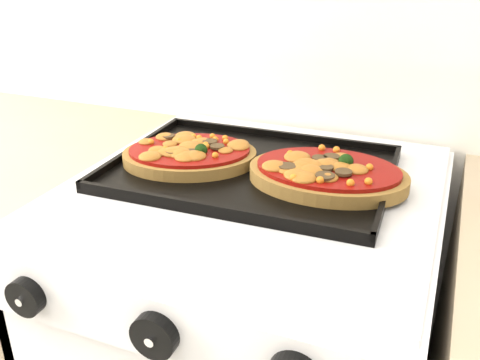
% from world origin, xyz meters
% --- Properties ---
extents(control_panel, '(0.60, 0.02, 0.09)m').
position_xyz_m(control_panel, '(-0.02, 1.39, 0.85)').
color(control_panel, white).
rests_on(control_panel, stove).
extents(knob_left, '(0.05, 0.02, 0.05)m').
position_xyz_m(knob_left, '(-0.21, 1.37, 0.85)').
color(knob_left, black).
rests_on(knob_left, control_panel).
extents(knob_center, '(0.06, 0.02, 0.06)m').
position_xyz_m(knob_center, '(-0.02, 1.37, 0.85)').
color(knob_center, black).
rests_on(knob_center, control_panel).
extents(baking_tray, '(0.48, 0.36, 0.02)m').
position_xyz_m(baking_tray, '(-0.04, 1.73, 0.92)').
color(baking_tray, black).
rests_on(baking_tray, stove).
extents(pizza_left, '(0.28, 0.25, 0.03)m').
position_xyz_m(pizza_left, '(-0.15, 1.72, 0.94)').
color(pizza_left, olive).
rests_on(pizza_left, baking_tray).
extents(pizza_right, '(0.27, 0.20, 0.04)m').
position_xyz_m(pizza_right, '(0.09, 1.73, 0.94)').
color(pizza_right, olive).
rests_on(pizza_right, baking_tray).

